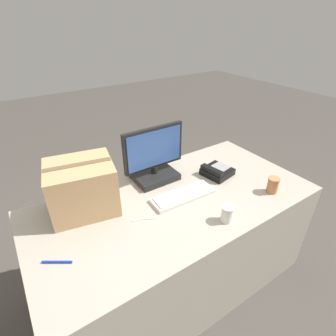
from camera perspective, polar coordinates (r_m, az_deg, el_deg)
name	(u,v)px	position (r m, az deg, el deg)	size (l,w,h in m)	color
ground_plane	(174,276)	(2.22, 1.33, -22.40)	(12.00, 12.00, 0.00)	#47423D
office_desk	(175,241)	(1.93, 1.47, -15.70)	(1.80, 0.90, 0.75)	#A89E8E
monitor	(154,160)	(1.80, -3.06, 1.65)	(0.44, 0.25, 0.39)	black
keyboard	(183,195)	(1.68, 3.31, -5.96)	(0.43, 0.16, 0.03)	beige
desk_phone	(217,171)	(1.93, 10.56, -0.72)	(0.22, 0.22, 0.08)	black
paper_cup_left	(227,214)	(1.52, 12.74, -9.72)	(0.07, 0.07, 0.10)	white
paper_cup_right	(273,185)	(1.84, 21.84, -3.47)	(0.07, 0.07, 0.11)	#BC7547
spoon	(139,219)	(1.53, -6.25, -11.07)	(0.13, 0.08, 0.00)	silver
cardboard_box	(82,187)	(1.59, -18.16, -4.01)	(0.42, 0.38, 0.30)	tan
pen_marker	(57,262)	(1.42, -23.00, -18.29)	(0.13, 0.09, 0.01)	#1933B2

